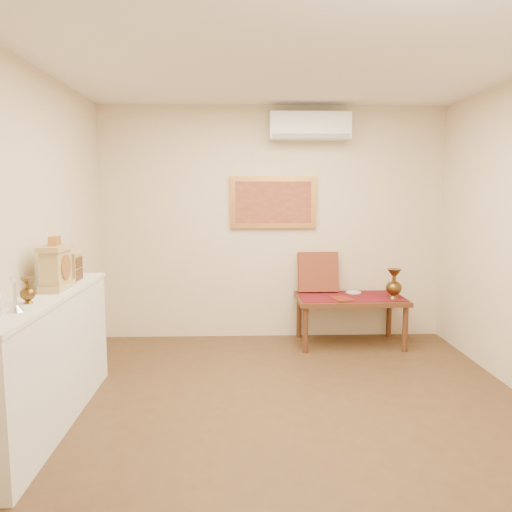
{
  "coord_description": "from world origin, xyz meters",
  "views": [
    {
      "loc": [
        -0.4,
        -3.58,
        1.73
      ],
      "look_at": [
        -0.24,
        1.15,
        1.11
      ],
      "focal_mm": 35.0,
      "sensor_mm": 36.0,
      "label": 1
    }
  ],
  "objects_px": {
    "display_ledge": "(46,361)",
    "brass_urn_tall": "(394,280)",
    "low_table": "(350,302)",
    "mantel_clock": "(56,267)",
    "wooden_chest": "(70,267)"
  },
  "relations": [
    {
      "from": "display_ledge",
      "to": "brass_urn_tall",
      "type": "bearing_deg",
      "value": 29.29
    },
    {
      "from": "mantel_clock",
      "to": "low_table",
      "type": "relative_size",
      "value": 0.34
    },
    {
      "from": "display_ledge",
      "to": "low_table",
      "type": "bearing_deg",
      "value": 35.1
    },
    {
      "from": "brass_urn_tall",
      "to": "mantel_clock",
      "type": "bearing_deg",
      "value": -153.67
    },
    {
      "from": "mantel_clock",
      "to": "low_table",
      "type": "bearing_deg",
      "value": 32.09
    },
    {
      "from": "display_ledge",
      "to": "low_table",
      "type": "distance_m",
      "value": 3.27
    },
    {
      "from": "display_ledge",
      "to": "wooden_chest",
      "type": "xyz_separation_m",
      "value": [
        0.02,
        0.57,
        0.61
      ]
    },
    {
      "from": "display_ledge",
      "to": "mantel_clock",
      "type": "xyz_separation_m",
      "value": [
        0.03,
        0.22,
        0.66
      ]
    },
    {
      "from": "brass_urn_tall",
      "to": "mantel_clock",
      "type": "xyz_separation_m",
      "value": [
        -3.1,
        -1.53,
        0.4
      ]
    },
    {
      "from": "mantel_clock",
      "to": "wooden_chest",
      "type": "xyz_separation_m",
      "value": [
        -0.01,
        0.35,
        -0.05
      ]
    },
    {
      "from": "display_ledge",
      "to": "low_table",
      "type": "xyz_separation_m",
      "value": [
        2.67,
        1.88,
        -0.01
      ]
    },
    {
      "from": "brass_urn_tall",
      "to": "wooden_chest",
      "type": "distance_m",
      "value": 3.34
    },
    {
      "from": "brass_urn_tall",
      "to": "display_ledge",
      "type": "distance_m",
      "value": 3.6
    },
    {
      "from": "display_ledge",
      "to": "wooden_chest",
      "type": "height_order",
      "value": "wooden_chest"
    },
    {
      "from": "mantel_clock",
      "to": "wooden_chest",
      "type": "relative_size",
      "value": 1.68
    }
  ]
}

